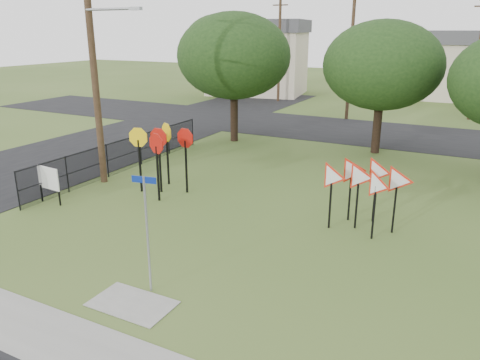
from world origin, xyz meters
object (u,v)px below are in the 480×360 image
object	(u,v)px
street_name_sign	(147,227)
stop_sign_cluster	(161,145)
info_board	(48,179)
yield_sign_cluster	(365,179)

from	to	relation	value
street_name_sign	stop_sign_cluster	bearing A→B (deg)	123.93
info_board	yield_sign_cluster	bearing A→B (deg)	15.87
info_board	street_name_sign	bearing A→B (deg)	-24.21
street_name_sign	info_board	bearing A→B (deg)	155.79
street_name_sign	stop_sign_cluster	distance (m)	7.58
stop_sign_cluster	info_board	distance (m)	4.38
yield_sign_cluster	street_name_sign	bearing A→B (deg)	-120.49
stop_sign_cluster	street_name_sign	bearing A→B (deg)	-56.07
street_name_sign	stop_sign_cluster	size ratio (longest dim) A/B	1.14
stop_sign_cluster	info_board	world-z (taller)	stop_sign_cluster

